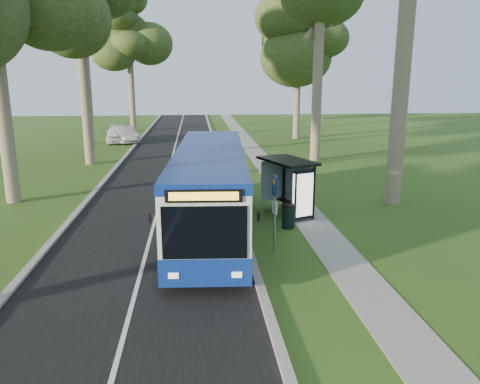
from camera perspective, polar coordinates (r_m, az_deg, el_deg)
The scene contains 16 objects.
ground at distance 15.89m, azimuth 1.20°, elevation -7.74°, with size 120.00×120.00×0.00m, color #325119.
road at distance 25.42m, azimuth -9.30°, elevation 0.40°, with size 7.00×100.00×0.02m, color black.
kerb_east at distance 25.40m, azimuth -1.41°, elevation 0.69°, with size 0.25×100.00×0.12m, color #9E9B93.
kerb_west at distance 25.88m, azimuth -17.06°, elevation 0.32°, with size 0.25×100.00×0.12m, color #9E9B93.
centre_line at distance 25.41m, azimuth -9.30°, elevation 0.43°, with size 0.12×100.00×0.01m, color white.
footpath at distance 25.79m, azimuth 5.26°, elevation 0.73°, with size 1.50×100.00×0.02m, color gray.
bus at distance 18.10m, azimuth -3.62°, elevation 0.42°, with size 3.23×12.15×3.19m.
bus_stop_sign at distance 15.83m, azimuth 4.26°, elevation -1.56°, with size 0.14×0.37×2.66m.
bus_shelter at distance 19.91m, azimuth 6.37°, elevation 1.74°, with size 2.44×3.17×2.41m.
litter_bin at distance 18.64m, azimuth 5.90°, elevation -2.93°, with size 0.55×0.55×0.96m.
car_white at distance 44.61m, azimuth -14.71°, elevation 6.98°, with size 1.98×4.93×1.68m, color white.
car_silver at distance 44.08m, azimuth -13.73°, elevation 6.80°, with size 1.52×4.37×1.44m, color #B4B7BD.
tree_west_c at distance 33.79m, azimuth -19.15°, elevation 21.02°, with size 5.20×5.20×14.13m.
tree_west_d at distance 44.10m, azimuth -18.86°, elevation 21.20°, with size 5.20×5.20×16.22m.
tree_west_e at distance 53.29m, azimuth -13.44°, elevation 18.31°, with size 5.20×5.20×13.89m.
tree_east_d at distance 45.88m, azimuth 7.17°, elevation 18.50°, with size 5.20×5.20×12.98m.
Camera 1 is at (-1.74, -14.67, 5.86)m, focal length 35.00 mm.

